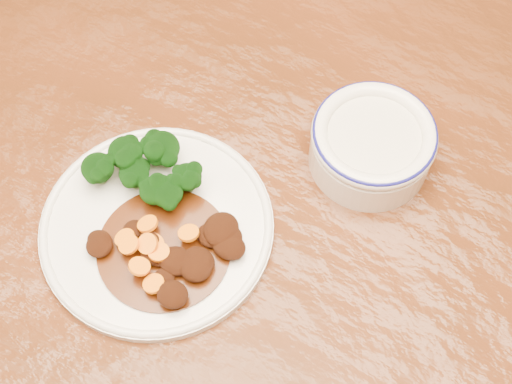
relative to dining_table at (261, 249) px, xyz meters
The scene contains 5 objects.
dining_table is the anchor object (origin of this frame).
dinner_plate 0.14m from the dining_table, 142.58° to the right, with size 0.24×0.24×0.02m.
broccoli_florets 0.17m from the dining_table, 167.97° to the right, with size 0.12×0.09×0.04m.
mince_stew 0.14m from the dining_table, 120.57° to the right, with size 0.14×0.13×0.03m.
dip_bowl 0.18m from the dining_table, 61.04° to the left, with size 0.13×0.13×0.06m.
Camera 1 is at (0.16, -0.29, 1.41)m, focal length 50.00 mm.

